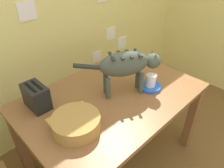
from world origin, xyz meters
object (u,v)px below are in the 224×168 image
object	(u,v)px
saucer_bowl	(150,87)
toaster	(36,97)
dining_table	(112,103)
coffee_mug	(151,80)
wicker_basket	(76,123)
cat	(127,65)
book_stack	(124,61)
magazine	(73,118)

from	to	relation	value
saucer_bowl	toaster	xyz separation A→B (m)	(-0.74, 0.41, 0.07)
dining_table	coffee_mug	distance (m)	0.35
wicker_basket	toaster	size ratio (longest dim) A/B	1.50
dining_table	toaster	distance (m)	0.56
cat	toaster	distance (m)	0.67
saucer_bowl	toaster	bearing A→B (deg)	150.83
cat	book_stack	size ratio (longest dim) A/B	3.26
cat	coffee_mug	world-z (taller)	cat
magazine	toaster	world-z (taller)	toaster
dining_table	book_stack	size ratio (longest dim) A/B	7.75
dining_table	magazine	bearing A→B (deg)	-178.90
cat	coffee_mug	size ratio (longest dim) A/B	4.54
cat	wicker_basket	size ratio (longest dim) A/B	1.91
dining_table	coffee_mug	xyz separation A→B (m)	(0.28, -0.14, 0.16)
magazine	toaster	distance (m)	0.31
saucer_bowl	dining_table	bearing A→B (deg)	152.60
cat	magazine	distance (m)	0.53
dining_table	toaster	xyz separation A→B (m)	(-0.46, 0.27, 0.17)
saucer_bowl	coffee_mug	size ratio (longest dim) A/B	1.40
cat	wicker_basket	distance (m)	0.54
coffee_mug	toaster	distance (m)	0.85
cat	wicker_basket	xyz separation A→B (m)	(-0.51, -0.05, -0.19)
book_stack	wicker_basket	world-z (taller)	wicker_basket
coffee_mug	toaster	world-z (taller)	toaster
dining_table	book_stack	bearing A→B (deg)	32.41
cat	saucer_bowl	world-z (taller)	cat
dining_table	book_stack	world-z (taller)	book_stack
dining_table	cat	xyz separation A→B (m)	(0.11, -0.05, 0.32)
saucer_bowl	wicker_basket	distance (m)	0.68
coffee_mug	magazine	size ratio (longest dim) A/B	0.43
cat	magazine	bearing A→B (deg)	-65.95
cat	book_stack	world-z (taller)	cat
coffee_mug	book_stack	distance (m)	0.43
coffee_mug	magazine	distance (m)	0.67
book_stack	magazine	bearing A→B (deg)	-160.84
coffee_mug	dining_table	bearing A→B (deg)	152.93
coffee_mug	wicker_basket	distance (m)	0.69
book_stack	wicker_basket	xyz separation A→B (m)	(-0.82, -0.36, 0.01)
cat	saucer_bowl	distance (m)	0.30
cat	toaster	world-z (taller)	cat
saucer_bowl	book_stack	world-z (taller)	book_stack
coffee_mug	magazine	bearing A→B (deg)	167.99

